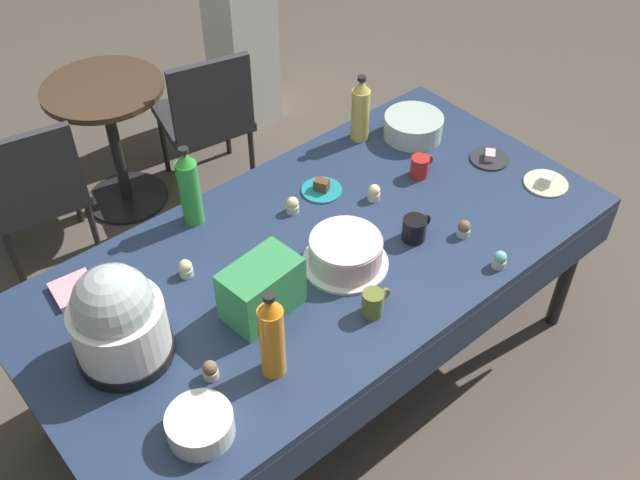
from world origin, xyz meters
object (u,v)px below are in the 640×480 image
(cupcake_cocoa, at_px, (374,193))
(coffee_mug_black, at_px, (415,229))
(cupcake_rose, at_px, (186,268))
(coffee_mug_olive, at_px, (373,303))
(cupcake_berry, at_px, (210,370))
(soda_bottle_ginger_ale, at_px, (360,110))
(maroon_chair_right, at_px, (206,113))
(soda_bottle_orange_juice, at_px, (272,337))
(dessert_plate_teal, at_px, (322,188))
(cupcake_mint, at_px, (464,229))
(frosted_layer_cake, at_px, (345,252))
(slow_cooker, at_px, (118,320))
(soda_bottle_lime_soda, at_px, (189,188))
(coffee_mug_red, at_px, (420,166))
(maroon_chair_left, at_px, (34,188))
(round_cafe_table, at_px, (110,124))
(dessert_plate_cream, at_px, (546,182))
(dessert_plate_charcoal, at_px, (489,158))
(cupcake_vanilla, at_px, (293,205))
(potluck_table, at_px, (320,262))
(ceramic_snack_bowl, at_px, (200,425))
(soda_carton, at_px, (261,289))
(glass_salad_bowl, at_px, (413,126))
(cupcake_lemon, at_px, (500,260))
(water_cooler, at_px, (240,30))

(cupcake_cocoa, bearing_deg, coffee_mug_black, -98.97)
(cupcake_rose, bearing_deg, coffee_mug_olive, -55.38)
(cupcake_berry, relative_size, soda_bottle_ginger_ale, 0.22)
(maroon_chair_right, bearing_deg, soda_bottle_orange_juice, -116.50)
(dessert_plate_teal, bearing_deg, cupcake_mint, -66.39)
(dessert_plate_teal, bearing_deg, frosted_layer_cake, -118.78)
(slow_cooker, xyz_separation_m, soda_bottle_lime_soda, (0.52, 0.40, -0.01))
(coffee_mug_red, distance_m, maroon_chair_left, 1.76)
(dessert_plate_teal, distance_m, soda_bottle_orange_juice, 0.90)
(soda_bottle_lime_soda, relative_size, round_cafe_table, 0.47)
(dessert_plate_cream, height_order, cupcake_rose, cupcake_rose)
(dessert_plate_charcoal, height_order, cupcake_rose, cupcake_rose)
(cupcake_vanilla, xyz_separation_m, round_cafe_table, (-0.11, 1.36, -0.28))
(cupcake_vanilla, xyz_separation_m, cupcake_cocoa, (0.29, -0.15, 0.00))
(potluck_table, height_order, maroon_chair_left, maroon_chair_left)
(potluck_table, relative_size, cupcake_rose, 32.59)
(cupcake_cocoa, bearing_deg, cupcake_rose, 171.06)
(cupcake_rose, height_order, soda_bottle_lime_soda, soda_bottle_lime_soda)
(ceramic_snack_bowl, height_order, soda_carton, soda_carton)
(ceramic_snack_bowl, xyz_separation_m, soda_bottle_ginger_ale, (1.34, 0.79, 0.10))
(cupcake_cocoa, bearing_deg, coffee_mug_red, -2.24)
(potluck_table, distance_m, soda_bottle_orange_juice, 0.60)
(soda_carton, bearing_deg, dessert_plate_cream, -15.37)
(glass_salad_bowl, height_order, dessert_plate_cream, glass_salad_bowl)
(ceramic_snack_bowl, relative_size, coffee_mug_black, 1.52)
(frosted_layer_cake, xyz_separation_m, coffee_mug_black, (0.29, -0.06, -0.01))
(dessert_plate_charcoal, distance_m, cupcake_lemon, 0.63)
(coffee_mug_black, bearing_deg, slow_cooker, 169.03)
(cupcake_berry, xyz_separation_m, maroon_chair_left, (0.06, 1.58, -0.29))
(cupcake_lemon, bearing_deg, coffee_mug_black, 112.56)
(soda_bottle_lime_soda, bearing_deg, dessert_plate_cream, -31.44)
(cupcake_berry, bearing_deg, potluck_table, 18.81)
(cupcake_berry, bearing_deg, coffee_mug_olive, -13.27)
(slow_cooker, xyz_separation_m, coffee_mug_olive, (0.72, -0.38, -0.12))
(cupcake_berry, relative_size, coffee_mug_olive, 0.59)
(dessert_plate_cream, bearing_deg, maroon_chair_left, 132.18)
(cupcake_rose, bearing_deg, maroon_chair_left, 96.02)
(cupcake_lemon, height_order, maroon_chair_right, maroon_chair_right)
(glass_salad_bowl, distance_m, coffee_mug_black, 0.66)
(coffee_mug_black, bearing_deg, soda_carton, 172.80)
(cupcake_vanilla, distance_m, soda_bottle_orange_juice, 0.76)
(glass_salad_bowl, distance_m, cupcake_mint, 0.65)
(soda_bottle_lime_soda, height_order, maroon_chair_right, soda_bottle_lime_soda)
(slow_cooker, distance_m, cupcake_cocoa, 1.14)
(glass_salad_bowl, relative_size, coffee_mug_red, 2.23)
(water_cooler, bearing_deg, coffee_mug_olive, -114.77)
(soda_bottle_lime_soda, relative_size, coffee_mug_olive, 2.92)
(soda_bottle_ginger_ale, bearing_deg, soda_bottle_orange_juice, -144.54)
(glass_salad_bowl, relative_size, soda_bottle_ginger_ale, 0.84)
(coffee_mug_olive, relative_size, round_cafe_table, 0.16)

